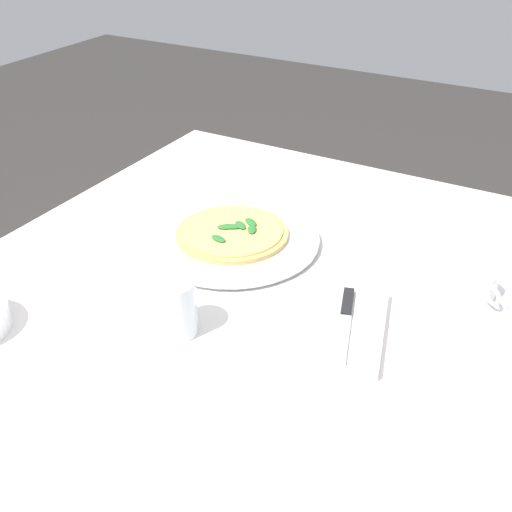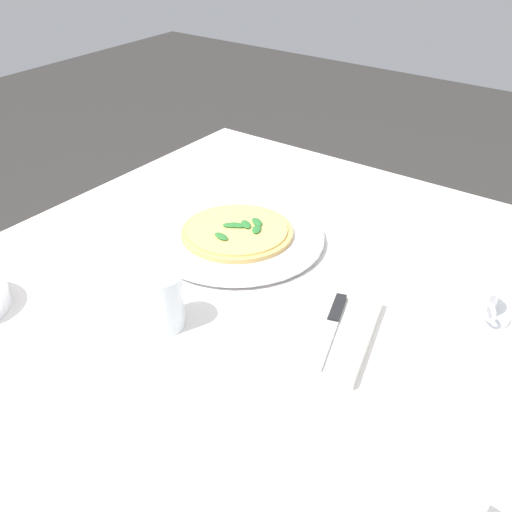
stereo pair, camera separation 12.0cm
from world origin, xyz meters
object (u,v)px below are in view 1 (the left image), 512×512
at_px(pizza_plate, 232,238).
at_px(pizza, 232,233).
at_px(water_glass_near_right, 175,310).
at_px(napkin_folded, 344,326).
at_px(water_glass_near_left, 502,504).
at_px(dinner_knife, 345,320).
at_px(coffee_cup_back_corner, 475,285).

bearing_deg(pizza_plate, pizza, 131.11).
distance_m(pizza_plate, pizza, 0.01).
height_order(water_glass_near_right, napkin_folded, water_glass_near_right).
height_order(pizza_plate, water_glass_near_left, water_glass_near_left).
relative_size(pizza_plate, dinner_knife, 1.86).
bearing_deg(dinner_knife, pizza_plate, -134.26).
relative_size(pizza_plate, pizza, 1.55).
relative_size(pizza_plate, coffee_cup_back_corner, 2.75).
xyz_separation_m(water_glass_near_right, napkin_folded, (-0.14, 0.24, -0.03)).
xyz_separation_m(pizza, dinner_knife, (0.16, 0.31, -0.00)).
distance_m(coffee_cup_back_corner, water_glass_near_left, 0.49).
height_order(coffee_cup_back_corner, dinner_knife, coffee_cup_back_corner).
distance_m(water_glass_near_left, dinner_knife, 0.39).
xyz_separation_m(pizza, coffee_cup_back_corner, (-0.05, 0.48, 0.00)).
bearing_deg(coffee_cup_back_corner, napkin_folded, -38.94).
xyz_separation_m(pizza_plate, water_glass_near_right, (0.29, 0.07, 0.03)).
bearing_deg(coffee_cup_back_corner, water_glass_near_left, 15.51).
xyz_separation_m(pizza_plate, pizza, (-0.00, 0.00, 0.01)).
relative_size(coffee_cup_back_corner, dinner_knife, 0.68).
bearing_deg(pizza, pizza_plate, -48.89).
distance_m(water_glass_near_left, water_glass_near_right, 0.55).
bearing_deg(napkin_folded, dinner_knife, 2.72).
distance_m(coffee_cup_back_corner, water_glass_near_right, 0.53).
relative_size(water_glass_near_left, napkin_folded, 0.48).
relative_size(pizza_plate, water_glass_near_right, 3.54).
height_order(pizza, water_glass_near_left, water_glass_near_left).
distance_m(pizza, dinner_knife, 0.35).
bearing_deg(napkin_folded, water_glass_near_left, 33.33).
bearing_deg(water_glass_near_right, coffee_cup_back_corner, 129.90).
distance_m(water_glass_near_left, napkin_folded, 0.40).
bearing_deg(water_glass_near_right, napkin_folded, 119.46).
bearing_deg(pizza_plate, napkin_folded, 63.65).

